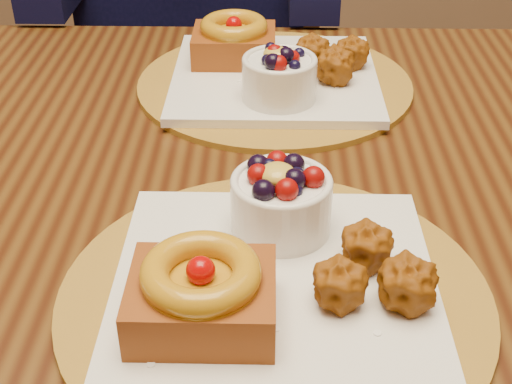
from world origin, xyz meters
TOP-DOWN VIEW (x-y plane):
  - dining_table at (0.08, -0.01)m, footprint 1.60×0.90m
  - place_setting_near at (0.07, -0.23)m, footprint 0.38×0.38m
  - place_setting_far at (0.07, 0.20)m, footprint 0.38×0.38m
  - chair_far at (0.03, 0.80)m, footprint 0.54×0.54m

SIDE VIEW (x-z plane):
  - chair_far at x=0.03m, z-range 0.05..0.91m
  - dining_table at x=0.08m, z-range 0.30..1.06m
  - place_setting_far at x=0.07m, z-range 0.74..0.83m
  - place_setting_near at x=0.07m, z-range 0.74..0.83m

